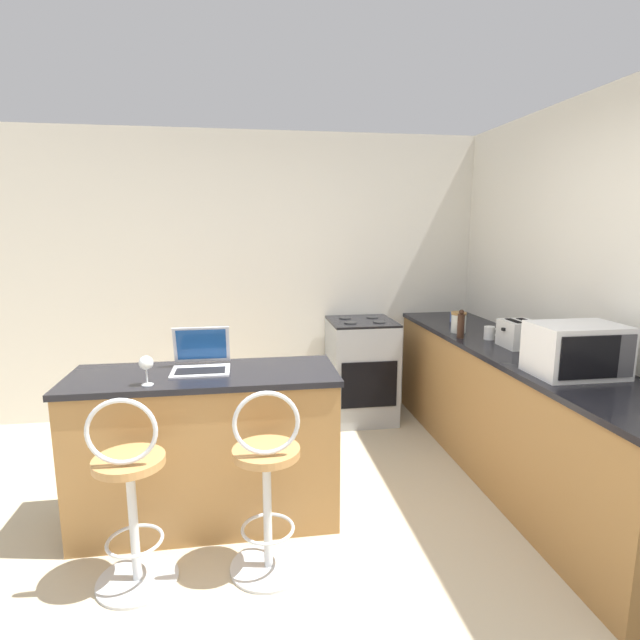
# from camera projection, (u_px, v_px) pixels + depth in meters

# --- Properties ---
(ground_plane) EXTENTS (20.00, 20.00, 0.00)m
(ground_plane) POSITION_uv_depth(u_px,v_px,m) (308.00, 596.00, 2.41)
(ground_plane) COLOR #BCAD8E
(wall_back) EXTENTS (12.00, 0.06, 2.60)m
(wall_back) POSITION_uv_depth(u_px,v_px,m) (272.00, 277.00, 4.66)
(wall_back) COLOR silver
(wall_back) RESTS_ON ground_plane
(breakfast_bar) EXTENTS (1.54, 0.58, 0.93)m
(breakfast_bar) POSITION_uv_depth(u_px,v_px,m) (207.00, 447.00, 2.97)
(breakfast_bar) COLOR #9E703D
(breakfast_bar) RESTS_ON ground_plane
(counter_right) EXTENTS (0.66, 3.06, 0.93)m
(counter_right) POSITION_uv_depth(u_px,v_px,m) (513.00, 411.00, 3.55)
(counter_right) COLOR #9E703D
(counter_right) RESTS_ON ground_plane
(bar_stool_near) EXTENTS (0.40, 0.40, 1.00)m
(bar_stool_near) POSITION_uv_depth(u_px,v_px,m) (131.00, 498.00, 2.41)
(bar_stool_near) COLOR silver
(bar_stool_near) RESTS_ON ground_plane
(bar_stool_far) EXTENTS (0.40, 0.40, 1.00)m
(bar_stool_far) POSITION_uv_depth(u_px,v_px,m) (267.00, 487.00, 2.51)
(bar_stool_far) COLOR silver
(bar_stool_far) RESTS_ON ground_plane
(laptop) EXTENTS (0.33, 0.30, 0.24)m
(laptop) POSITION_uv_depth(u_px,v_px,m) (201.00, 359.00, 2.95)
(laptop) COLOR silver
(laptop) RESTS_ON breakfast_bar
(microwave) EXTENTS (0.49, 0.34, 0.29)m
(microwave) POSITION_uv_depth(u_px,v_px,m) (577.00, 350.00, 2.81)
(microwave) COLOR white
(microwave) RESTS_ON counter_right
(toaster) EXTENTS (0.24, 0.25, 0.19)m
(toaster) POSITION_uv_depth(u_px,v_px,m) (519.00, 334.00, 3.48)
(toaster) COLOR silver
(toaster) RESTS_ON counter_right
(stove_range) EXTENTS (0.58, 0.61, 0.93)m
(stove_range) POSITION_uv_depth(u_px,v_px,m) (361.00, 370.00, 4.58)
(stove_range) COLOR #9EA3A8
(stove_range) RESTS_ON ground_plane
(storage_jar) EXTENTS (0.12, 0.12, 0.16)m
(storage_jar) POSITION_uv_depth(u_px,v_px,m) (459.00, 322.00, 3.97)
(storage_jar) COLOR silver
(storage_jar) RESTS_ON counter_right
(wine_glass_short) EXTENTS (0.08, 0.08, 0.16)m
(wine_glass_short) POSITION_uv_depth(u_px,v_px,m) (146.00, 364.00, 2.63)
(wine_glass_short) COLOR silver
(wine_glass_short) RESTS_ON breakfast_bar
(pepper_mill) EXTENTS (0.05, 0.05, 0.22)m
(pepper_mill) POSITION_uv_depth(u_px,v_px,m) (461.00, 325.00, 3.76)
(pepper_mill) COLOR #331E14
(pepper_mill) RESTS_ON counter_right
(mug_white) EXTENTS (0.10, 0.08, 0.10)m
(mug_white) POSITION_uv_depth(u_px,v_px,m) (490.00, 333.00, 3.73)
(mug_white) COLOR white
(mug_white) RESTS_ON counter_right
(mug_blue) EXTENTS (0.10, 0.08, 0.09)m
(mug_blue) POSITION_uv_depth(u_px,v_px,m) (455.00, 317.00, 4.43)
(mug_blue) COLOR #2D51AD
(mug_blue) RESTS_ON counter_right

